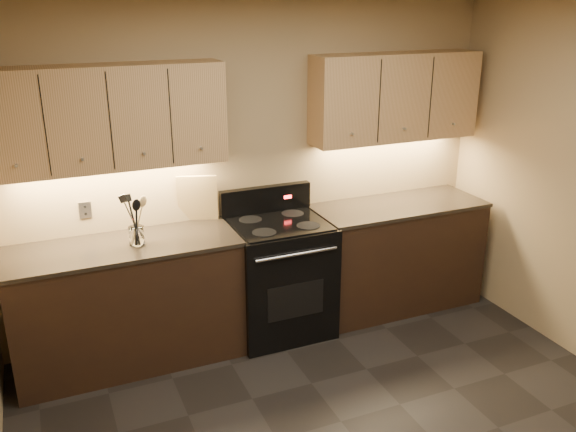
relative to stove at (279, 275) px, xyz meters
The scene contains 13 objects.
wall_back 0.88m from the stove, 104.10° to the left, with size 4.00×0.04×2.60m, color #99815A.
counter_left 1.18m from the stove, behind, with size 1.62×0.62×0.93m.
counter_right 1.10m from the stove, ahead, with size 1.46×0.62×0.93m.
stove is the anchor object (origin of this frame).
upper_cab_left 1.78m from the stove, behind, with size 1.60×0.30×0.70m, color tan.
upper_cab_right 1.73m from the stove, ahead, with size 1.44×0.30×0.70m, color tan.
outlet_plate 1.55m from the stove, 167.24° to the left, with size 0.09×0.01×0.12m, color #B2B5BA.
utensil_crock 1.20m from the stove, behind, with size 0.14×0.14×0.13m.
cutting_board 0.89m from the stove, 154.25° to the left, with size 0.30×0.02×0.38m, color tan.
wooden_spoon 1.28m from the stove, behind, with size 0.06×0.06×0.33m, color tan, non-canonical shape.
black_spoon 1.25m from the stove, behind, with size 0.06×0.06×0.32m, color black, non-canonical shape.
black_turner 1.26m from the stove, behind, with size 0.08×0.08×0.36m, color black, non-canonical shape.
steel_spatula 1.23m from the stove, behind, with size 0.08×0.08×0.38m, color silver, non-canonical shape.
Camera 1 is at (-1.58, -2.39, 2.57)m, focal length 38.00 mm.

